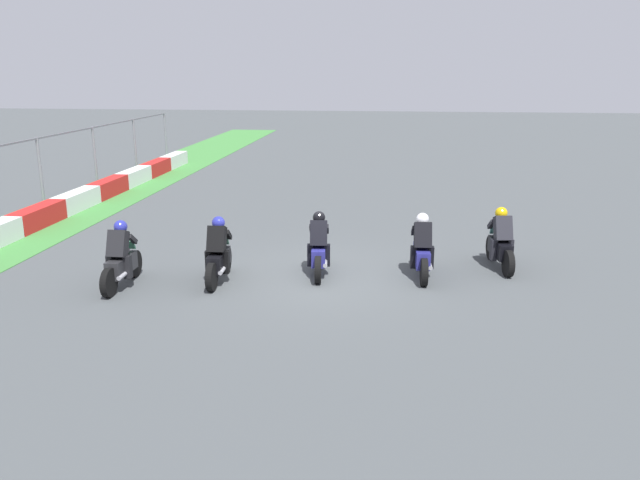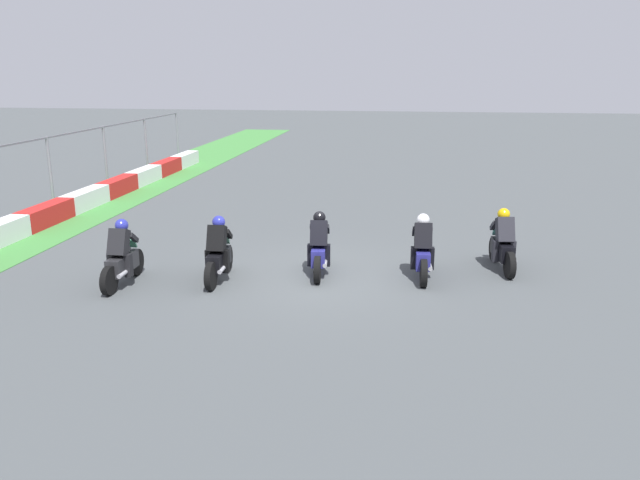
% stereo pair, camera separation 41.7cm
% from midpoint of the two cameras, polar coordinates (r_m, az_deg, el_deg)
% --- Properties ---
extents(ground_plane, '(120.00, 120.00, 0.00)m').
position_cam_midpoint_polar(ground_plane, '(15.19, 0.91, -3.24)').
color(ground_plane, '#474C4E').
extents(rider_lane_a, '(2.04, 0.59, 1.51)m').
position_cam_midpoint_polar(rider_lane_a, '(16.20, 16.74, -0.42)').
color(rider_lane_a, black).
rests_on(rider_lane_a, ground_plane).
extents(rider_lane_b, '(2.04, 0.55, 1.51)m').
position_cam_midpoint_polar(rider_lane_b, '(15.17, 9.91, -1.03)').
color(rider_lane_b, black).
rests_on(rider_lane_b, ground_plane).
extents(rider_lane_c, '(2.04, 0.56, 1.51)m').
position_cam_midpoint_polar(rider_lane_c, '(15.18, 0.71, -0.79)').
color(rider_lane_c, black).
rests_on(rider_lane_c, ground_plane).
extents(rider_lane_d, '(2.04, 0.55, 1.51)m').
position_cam_midpoint_polar(rider_lane_d, '(14.89, -8.25, -1.27)').
color(rider_lane_d, black).
rests_on(rider_lane_d, ground_plane).
extents(rider_lane_e, '(2.04, 0.54, 1.51)m').
position_cam_midpoint_polar(rider_lane_e, '(15.05, -16.52, -1.58)').
color(rider_lane_e, black).
rests_on(rider_lane_e, ground_plane).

